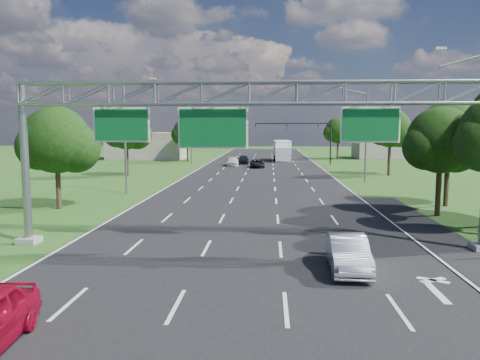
# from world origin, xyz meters

# --- Properties ---
(ground) EXTENTS (220.00, 220.00, 0.00)m
(ground) POSITION_xyz_m (0.00, 30.00, 0.00)
(ground) COLOR #2D5218
(ground) RESTS_ON ground
(road) EXTENTS (18.00, 180.00, 0.02)m
(road) POSITION_xyz_m (0.00, 30.00, 0.00)
(road) COLOR black
(road) RESTS_ON ground
(road_flare) EXTENTS (3.00, 30.00, 0.02)m
(road_flare) POSITION_xyz_m (10.20, 14.00, 0.00)
(road_flare) COLOR black
(road_flare) RESTS_ON ground
(sign_gantry) EXTENTS (23.50, 1.00, 9.56)m
(sign_gantry) POSITION_xyz_m (0.33, 12.00, 6.89)
(sign_gantry) COLOR gray
(sign_gantry) RESTS_ON ground
(traffic_signal) EXTENTS (12.21, 0.24, 7.00)m
(traffic_signal) POSITION_xyz_m (7.48, 65.00, 5.17)
(traffic_signal) COLOR black
(traffic_signal) RESTS_ON ground
(streetlight_l_near) EXTENTS (2.97, 0.22, 10.16)m
(streetlight_l_near) POSITION_xyz_m (-11.30, 30.00, 5.58)
(streetlight_l_near) COLOR gray
(streetlight_l_near) RESTS_ON ground
(streetlight_l_far) EXTENTS (2.97, 0.22, 10.16)m
(streetlight_l_far) POSITION_xyz_m (-11.30, 65.00, 5.58)
(streetlight_l_far) COLOR gray
(streetlight_l_far) RESTS_ON ground
(streetlight_r_mid) EXTENTS (2.97, 0.22, 10.16)m
(streetlight_r_mid) POSITION_xyz_m (11.30, 40.00, 5.58)
(streetlight_r_mid) COLOR gray
(streetlight_r_mid) RESTS_ON ground
(tree_verge_la) EXTENTS (5.76, 4.80, 7.40)m
(tree_verge_la) POSITION_xyz_m (-13.92, 22.04, 4.76)
(tree_verge_la) COLOR #2D2116
(tree_verge_la) RESTS_ON ground
(tree_verge_lb) EXTENTS (5.76, 4.80, 8.06)m
(tree_verge_lb) POSITION_xyz_m (-15.92, 45.04, 5.41)
(tree_verge_lb) COLOR #2D2116
(tree_verge_lb) RESTS_ON ground
(tree_verge_lc) EXTENTS (5.76, 4.80, 7.62)m
(tree_verge_lc) POSITION_xyz_m (-12.92, 70.04, 4.98)
(tree_verge_lc) COLOR #2D2116
(tree_verge_lc) RESTS_ON ground
(tree_verge_rd) EXTENTS (5.76, 4.80, 8.28)m
(tree_verge_rd) POSITION_xyz_m (16.08, 48.04, 5.63)
(tree_verge_rd) COLOR #2D2116
(tree_verge_rd) RESTS_ON ground
(tree_verge_re) EXTENTS (5.76, 4.80, 7.84)m
(tree_verge_re) POSITION_xyz_m (14.08, 78.04, 5.20)
(tree_verge_re) COLOR #2D2116
(tree_verge_re) RESTS_ON ground
(building_left) EXTENTS (14.00, 10.00, 5.00)m
(building_left) POSITION_xyz_m (-22.00, 78.00, 2.50)
(building_left) COLOR gray
(building_left) RESTS_ON ground
(building_right) EXTENTS (12.00, 9.00, 4.00)m
(building_right) POSITION_xyz_m (24.00, 82.00, 2.00)
(building_right) COLOR gray
(building_right) RESTS_ON ground
(silver_sedan) EXTENTS (1.69, 4.40, 1.43)m
(silver_sedan) POSITION_xyz_m (4.50, 8.38, 0.72)
(silver_sedan) COLOR silver
(silver_sedan) RESTS_ON ground
(car_queue_a) EXTENTS (2.20, 4.63, 1.30)m
(car_queue_a) POSITION_xyz_m (-4.47, 61.73, 0.65)
(car_queue_a) COLOR silver
(car_queue_a) RESTS_ON ground
(car_queue_b) EXTENTS (2.33, 4.51, 1.22)m
(car_queue_b) POSITION_xyz_m (-0.57, 58.45, 0.61)
(car_queue_b) COLOR black
(car_queue_b) RESTS_ON ground
(car_queue_c) EXTENTS (1.76, 4.27, 1.45)m
(car_queue_c) POSITION_xyz_m (-3.02, 65.72, 0.72)
(car_queue_c) COLOR black
(car_queue_c) RESTS_ON ground
(box_truck) EXTENTS (3.08, 9.65, 3.62)m
(box_truck) POSITION_xyz_m (3.53, 73.42, 1.74)
(box_truck) COLOR white
(box_truck) RESTS_ON ground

